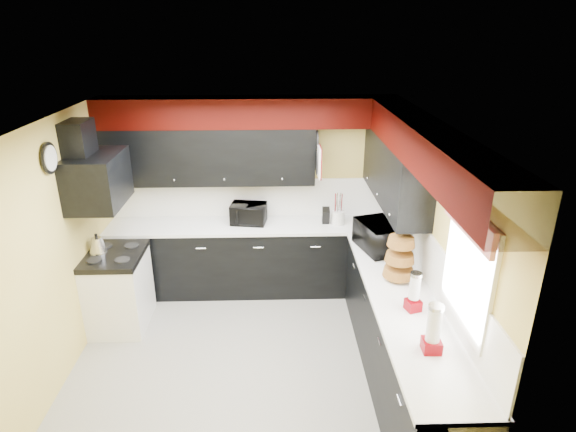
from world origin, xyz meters
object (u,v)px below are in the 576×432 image
at_px(toaster_oven, 248,214).
at_px(utensil_crock, 338,217).
at_px(knife_block, 326,216).
at_px(microwave, 379,236).
at_px(kettle, 97,245).

height_order(toaster_oven, utensil_crock, toaster_oven).
height_order(utensil_crock, knife_block, knife_block).
height_order(microwave, knife_block, microwave).
relative_size(utensil_crock, kettle, 0.90).
distance_m(toaster_oven, knife_block, 0.98).
relative_size(toaster_oven, kettle, 2.22).
bearing_deg(toaster_oven, utensil_crock, 5.07).
bearing_deg(knife_block, toaster_oven, 179.66).
relative_size(toaster_oven, utensil_crock, 2.46).
distance_m(toaster_oven, kettle, 1.81).
xyz_separation_m(toaster_oven, kettle, (-1.65, -0.75, -0.06)).
relative_size(microwave, utensil_crock, 3.22).
distance_m(toaster_oven, microwave, 1.70).
relative_size(toaster_oven, knife_block, 2.16).
bearing_deg(kettle, microwave, -1.13).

